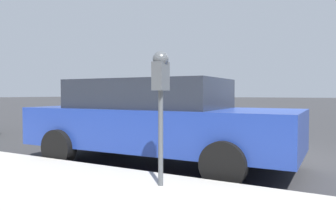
% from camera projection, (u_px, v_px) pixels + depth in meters
% --- Properties ---
extents(ground_plane, '(220.00, 220.00, 0.00)m').
position_uv_depth(ground_plane, '(266.00, 162.00, 6.02)').
color(ground_plane, '#333335').
extents(parking_meter, '(0.21, 0.19, 1.61)m').
position_uv_depth(parking_meter, '(161.00, 83.00, 3.89)').
color(parking_meter, '#4C5156').
rests_on(parking_meter, sidewalk).
extents(car_blue, '(2.12, 4.86, 1.52)m').
position_uv_depth(car_blue, '(156.00, 119.00, 5.84)').
color(car_blue, navy).
rests_on(car_blue, ground_plane).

